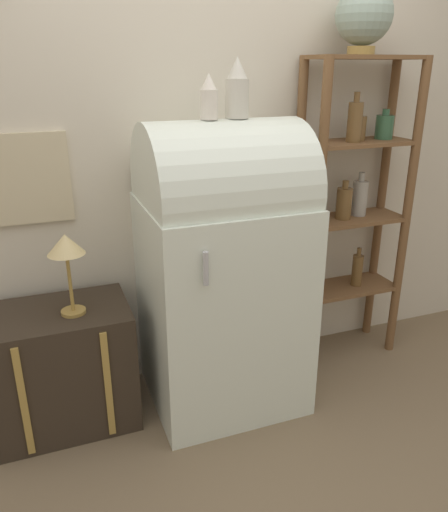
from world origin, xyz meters
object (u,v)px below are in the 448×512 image
vase_center (237,90)px  desk_lamp (66,250)px  suitcase_trunk (63,367)px  vase_left (209,98)px  refrigerator (223,265)px  globe (364,16)px

vase_center → desk_lamp: bearing=178.5°
suitcase_trunk → vase_left: (0.72, -0.08, 1.22)m
suitcase_trunk → vase_left: bearing=-6.6°
refrigerator → vase_left: 0.78m
globe → vase_center: bearing=-168.9°
vase_center → desk_lamp: vase_center is taller
suitcase_trunk → desk_lamp: bearing=-32.4°
refrigerator → suitcase_trunk: refrigerator is taller
refrigerator → vase_center: (0.07, 0.00, 0.81)m
vase_center → desk_lamp: 1.01m
refrigerator → desk_lamp: (-0.71, 0.02, 0.16)m
suitcase_trunk → vase_center: vase_center is taller
refrigerator → vase_center: 0.81m
desk_lamp → globe: bearing=4.5°
vase_center → vase_left: bearing=-173.6°
vase_left → desk_lamp: 0.89m
vase_left → vase_center: size_ratio=0.74×
globe → vase_center: 0.79m
refrigerator → vase_center: vase_center is taller
globe → desk_lamp: bearing=-175.5°
suitcase_trunk → vase_left: vase_left is taller
refrigerator → vase_center: size_ratio=5.60×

